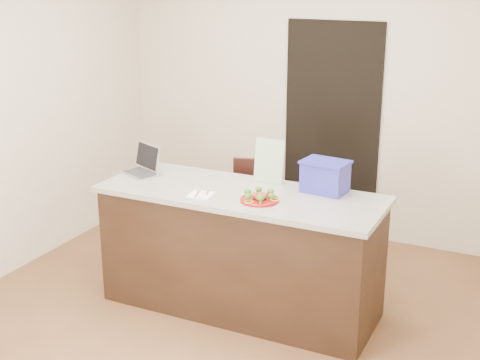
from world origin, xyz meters
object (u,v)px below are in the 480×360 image
at_px(blue_box, 325,176).
at_px(chair, 252,208).
at_px(plate, 260,200).
at_px(yogurt_bottle, 270,197).
at_px(napkin, 201,195).
at_px(laptop, 144,165).
at_px(island, 241,250).

height_order(blue_box, chair, blue_box).
height_order(plate, yogurt_bottle, yogurt_bottle).
xyz_separation_m(plate, napkin, (-0.42, -0.07, -0.01)).
height_order(napkin, blue_box, blue_box).
bearing_deg(napkin, yogurt_bottle, 12.72).
height_order(laptop, blue_box, blue_box).
bearing_deg(island, yogurt_bottle, -17.77).
height_order(napkin, laptop, laptop).
xyz_separation_m(island, yogurt_bottle, (0.27, -0.09, 0.48)).
xyz_separation_m(yogurt_bottle, blue_box, (0.28, 0.34, 0.09)).
height_order(plate, chair, plate).
distance_m(plate, yogurt_bottle, 0.08).
bearing_deg(napkin, blue_box, 30.48).
distance_m(plate, blue_box, 0.52).
distance_m(island, chair, 0.72).
distance_m(yogurt_bottle, chair, 1.00).
xyz_separation_m(laptop, chair, (0.66, 0.60, -0.45)).
bearing_deg(island, napkin, -138.07).
relative_size(yogurt_bottle, blue_box, 0.18).
distance_m(napkin, chair, 0.97).
bearing_deg(blue_box, chair, 157.31).
bearing_deg(laptop, blue_box, 30.93).
distance_m(island, napkin, 0.55).
xyz_separation_m(island, laptop, (-0.88, 0.09, 0.52)).
relative_size(yogurt_bottle, laptop, 0.17).
xyz_separation_m(plate, yogurt_bottle, (0.06, 0.04, 0.01)).
distance_m(island, yogurt_bottle, 0.56).
bearing_deg(chair, yogurt_bottle, -71.52).
distance_m(plate, napkin, 0.43).
distance_m(yogurt_bottle, laptop, 1.16).
bearing_deg(plate, blue_box, 48.39).
height_order(island, napkin, napkin).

